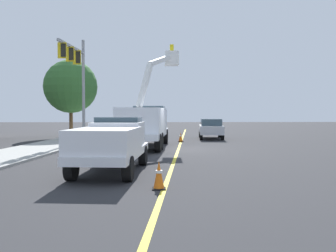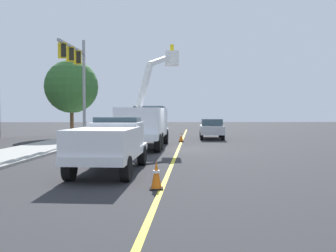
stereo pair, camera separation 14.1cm
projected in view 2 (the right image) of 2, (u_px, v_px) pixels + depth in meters
The scene contains 10 objects.
ground at pixel (178, 149), 22.36m from camera, with size 120.00×120.00×0.00m, color #2D2D30.
sidewalk_far_side at pixel (43, 147), 22.95m from camera, with size 60.00×3.60×0.12m, color #9E9E99.
lane_centre_stripe at pixel (178, 149), 22.36m from camera, with size 50.00×0.16×0.01m, color yellow.
utility_bucket_truck at pixel (145, 122), 23.68m from camera, with size 8.40×3.87×6.72m.
service_pickup_truck at pixel (110, 143), 13.85m from camera, with size 5.78×2.63×2.06m.
passing_minivan at pixel (211, 127), 31.19m from camera, with size 4.96×2.35×1.69m.
traffic_cone_leading at pixel (156, 175), 10.80m from camera, with size 0.40×0.40×0.84m.
traffic_cone_mid_front at pixel (181, 137), 27.95m from camera, with size 0.40×0.40×0.74m.
traffic_signal_mast at pixel (77, 70), 26.33m from camera, with size 5.40×0.86×7.72m.
street_tree_right at pixel (72, 87), 32.77m from camera, with size 4.73×4.73×6.90m.
Camera 2 is at (-22.27, 1.19, 2.28)m, focal length 39.36 mm.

